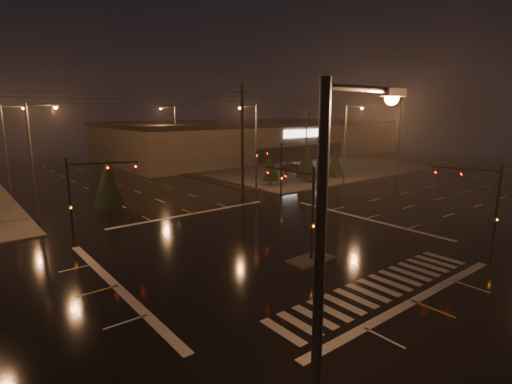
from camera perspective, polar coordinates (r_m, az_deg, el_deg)
ground at (r=28.60m, az=2.05°, el=-7.49°), size 140.00×140.00×0.00m
sidewalk_ne at (r=70.03m, az=4.73°, el=3.92°), size 36.00×36.00×0.12m
median_island at (r=25.86m, az=7.90°, el=-9.54°), size 3.00×1.60×0.15m
crosswalk at (r=23.02m, az=17.16°, el=-12.89°), size 15.00×2.60×0.01m
stop_bar_near at (r=22.10m, az=21.57°, el=-14.28°), size 16.00×0.50×0.01m
stop_bar_far at (r=37.28m, az=-9.04°, el=-3.07°), size 16.00×0.50×0.01m
parking_lot at (r=72.17m, az=8.72°, el=4.04°), size 50.00×24.00×0.08m
retail_building at (r=84.97m, az=-0.20°, el=7.87°), size 60.20×28.30×7.20m
signal_mast_median at (r=25.41m, az=6.62°, el=-1.21°), size 0.25×4.59×6.00m
signal_mast_ne at (r=41.29m, az=2.95°, el=3.84°), size 4.84×1.86×6.00m
signal_mast_nw at (r=32.17m, az=-23.32°, el=0.69°), size 4.84×1.86×6.00m
signal_mast_se at (r=30.39m, az=29.77°, el=-0.65°), size 1.55×3.87×6.00m
streetlight_0 at (r=9.18m, az=10.37°, el=-11.30°), size 2.77×0.32×10.00m
streetlight_1 at (r=39.19m, az=-29.05°, el=4.95°), size 2.77×0.32×10.00m
streetlight_2 at (r=54.98m, az=-31.95°, el=6.15°), size 2.77×0.32×10.00m
streetlight_3 at (r=46.63m, az=-0.27°, el=7.23°), size 2.77×0.32×10.00m
streetlight_4 at (r=63.51m, az=-11.64°, el=8.15°), size 2.77×0.32×10.00m
streetlight_6 at (r=50.86m, az=12.87°, el=7.30°), size 0.32×2.77×10.00m
utility_pole_1 at (r=43.09m, az=-1.96°, el=7.30°), size 2.20×0.32×12.00m
utility_pole_2 at (r=65.54m, az=19.81°, el=8.10°), size 2.20×0.32×12.00m
conifer_0 at (r=49.97m, az=2.12°, el=3.49°), size 2.08×2.08×3.94m
conifer_1 at (r=52.70m, az=7.23°, el=4.46°), size 2.81×2.81×5.09m
conifer_2 at (r=56.56m, az=11.26°, el=4.28°), size 2.15×2.15×4.06m
conifer_3 at (r=39.27m, az=-20.42°, el=1.34°), size 2.76×2.76×5.02m
car_parked at (r=63.45m, az=5.39°, el=3.67°), size 2.30×4.13×1.33m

